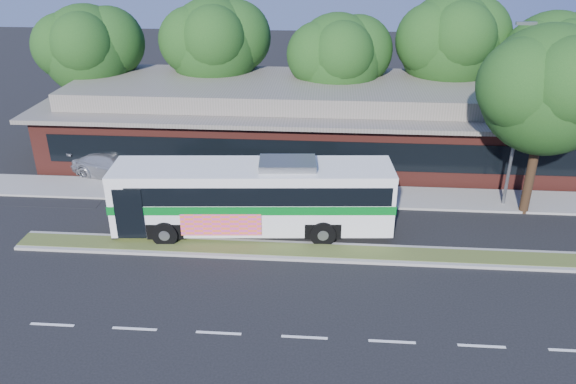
% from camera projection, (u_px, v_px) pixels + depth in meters
% --- Properties ---
extents(ground, '(120.00, 120.00, 0.00)m').
position_uv_depth(ground, '(310.00, 260.00, 23.87)').
color(ground, black).
rests_on(ground, ground).
extents(median_strip, '(26.00, 1.10, 0.15)m').
position_uv_depth(median_strip, '(311.00, 251.00, 24.38)').
color(median_strip, '#475122').
rests_on(median_strip, ground).
extents(sidewalk, '(44.00, 2.60, 0.12)m').
position_uv_depth(sidewalk, '(315.00, 195.00, 29.63)').
color(sidewalk, gray).
rests_on(sidewalk, ground).
extents(parking_lot, '(14.00, 12.00, 0.01)m').
position_uv_depth(parking_lot, '(22.00, 161.00, 34.14)').
color(parking_lot, black).
rests_on(parking_lot, ground).
extents(plaza_building, '(33.20, 11.20, 4.45)m').
position_uv_depth(plaza_building, '(319.00, 119.00, 34.70)').
color(plaza_building, '#56211B').
rests_on(plaza_building, ground).
extents(lamp_post, '(0.93, 0.18, 9.07)m').
position_uv_depth(lamp_post, '(519.00, 113.00, 26.56)').
color(lamp_post, slate).
rests_on(lamp_post, ground).
extents(tree_bg_a, '(6.47, 5.80, 8.63)m').
position_uv_depth(tree_bg_a, '(95.00, 48.00, 36.06)').
color(tree_bg_a, black).
rests_on(tree_bg_a, ground).
extents(tree_bg_b, '(6.69, 6.00, 9.00)m').
position_uv_depth(tree_bg_b, '(220.00, 42.00, 36.30)').
color(tree_bg_b, black).
rests_on(tree_bg_b, ground).
extents(tree_bg_c, '(6.24, 5.60, 8.26)m').
position_uv_depth(tree_bg_c, '(344.00, 56.00, 35.07)').
color(tree_bg_c, black).
rests_on(tree_bg_c, ground).
extents(tree_bg_d, '(6.91, 6.20, 9.37)m').
position_uv_depth(tree_bg_d, '(457.00, 41.00, 35.15)').
color(tree_bg_d, black).
rests_on(tree_bg_d, ground).
extents(tree_bg_e, '(6.47, 5.80, 8.50)m').
position_uv_depth(tree_bg_e, '(558.00, 57.00, 34.12)').
color(tree_bg_e, black).
rests_on(tree_bg_e, ground).
extents(transit_bus, '(12.75, 3.69, 3.53)m').
position_uv_depth(transit_bus, '(254.00, 193.00, 25.39)').
color(transit_bus, silver).
rests_on(transit_bus, ground).
extents(sedan, '(5.46, 3.41, 1.48)m').
position_uv_depth(sedan, '(115.00, 165.00, 31.60)').
color(sedan, '#B5B7BD').
rests_on(sedan, ground).
extents(sidewalk_tree, '(6.61, 5.93, 9.15)m').
position_uv_depth(sidewalk_tree, '(557.00, 87.00, 25.36)').
color(sidewalk_tree, black).
rests_on(sidewalk_tree, ground).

